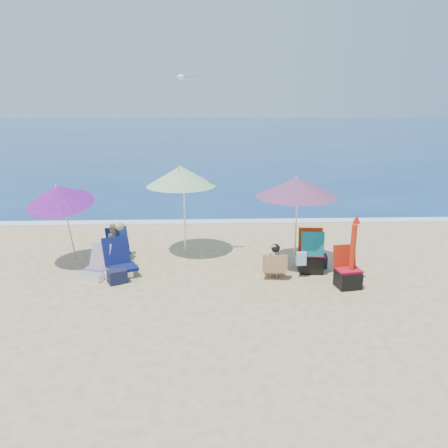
{
  "coord_description": "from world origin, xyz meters",
  "views": [
    {
      "loc": [
        -0.64,
        -8.59,
        3.81
      ],
      "look_at": [
        -0.3,
        1.0,
        1.1
      ],
      "focal_mm": 35.83,
      "sensor_mm": 36.0,
      "label": 1
    }
  ],
  "objects_px": {
    "umbrella_turquoise": "(297,187)",
    "chair_rainbow": "(97,269)",
    "camp_chair_right": "(311,257)",
    "chair_navy": "(118,266)",
    "person_left": "(116,241)",
    "camp_chair_left": "(347,275)",
    "seagull": "(181,77)",
    "umbrella_blue": "(59,195)",
    "person_center": "(274,262)",
    "furled_umbrella": "(353,249)",
    "umbrella_striped": "(181,176)"
  },
  "relations": [
    {
      "from": "person_left",
      "to": "seagull",
      "type": "xyz_separation_m",
      "value": [
        1.72,
        -0.28,
        3.81
      ]
    },
    {
      "from": "camp_chair_right",
      "to": "person_center",
      "type": "bearing_deg",
      "value": -158.87
    },
    {
      "from": "umbrella_turquoise",
      "to": "person_left",
      "type": "relative_size",
      "value": 2.43
    },
    {
      "from": "umbrella_turquoise",
      "to": "umbrella_blue",
      "type": "distance_m",
      "value": 5.38
    },
    {
      "from": "chair_rainbow",
      "to": "seagull",
      "type": "distance_m",
      "value": 4.6
    },
    {
      "from": "chair_navy",
      "to": "person_center",
      "type": "bearing_deg",
      "value": -4.89
    },
    {
      "from": "person_center",
      "to": "seagull",
      "type": "distance_m",
      "value": 4.51
    },
    {
      "from": "furled_umbrella",
      "to": "chair_navy",
      "type": "distance_m",
      "value": 5.09
    },
    {
      "from": "chair_navy",
      "to": "chair_rainbow",
      "type": "distance_m",
      "value": 0.46
    },
    {
      "from": "umbrella_blue",
      "to": "person_left",
      "type": "relative_size",
      "value": 2.15
    },
    {
      "from": "umbrella_striped",
      "to": "camp_chair_right",
      "type": "height_order",
      "value": "umbrella_striped"
    },
    {
      "from": "camp_chair_right",
      "to": "seagull",
      "type": "bearing_deg",
      "value": 163.74
    },
    {
      "from": "umbrella_blue",
      "to": "chair_navy",
      "type": "bearing_deg",
      "value": -26.41
    },
    {
      "from": "umbrella_blue",
      "to": "seagull",
      "type": "relative_size",
      "value": 2.77
    },
    {
      "from": "camp_chair_left",
      "to": "person_center",
      "type": "relative_size",
      "value": 1.09
    },
    {
      "from": "furled_umbrella",
      "to": "camp_chair_right",
      "type": "xyz_separation_m",
      "value": [
        -0.68,
        0.81,
        -0.45
      ]
    },
    {
      "from": "umbrella_turquoise",
      "to": "chair_navy",
      "type": "relative_size",
      "value": 2.64
    },
    {
      "from": "umbrella_turquoise",
      "to": "umbrella_blue",
      "type": "xyz_separation_m",
      "value": [
        -5.37,
        0.24,
        -0.19
      ]
    },
    {
      "from": "umbrella_turquoise",
      "to": "chair_rainbow",
      "type": "bearing_deg",
      "value": -173.7
    },
    {
      "from": "umbrella_blue",
      "to": "seagull",
      "type": "bearing_deg",
      "value": 4.15
    },
    {
      "from": "chair_navy",
      "to": "person_center",
      "type": "xyz_separation_m",
      "value": [
        3.45,
        -0.29,
        0.16
      ]
    },
    {
      "from": "camp_chair_left",
      "to": "person_left",
      "type": "bearing_deg",
      "value": 159.23
    },
    {
      "from": "umbrella_blue",
      "to": "person_center",
      "type": "bearing_deg",
      "value": -11.4
    },
    {
      "from": "umbrella_turquoise",
      "to": "chair_rainbow",
      "type": "height_order",
      "value": "umbrella_turquoise"
    },
    {
      "from": "furled_umbrella",
      "to": "seagull",
      "type": "height_order",
      "value": "seagull"
    },
    {
      "from": "chair_navy",
      "to": "person_left",
      "type": "bearing_deg",
      "value": 102.87
    },
    {
      "from": "camp_chair_left",
      "to": "seagull",
      "type": "bearing_deg",
      "value": 153.98
    },
    {
      "from": "umbrella_blue",
      "to": "chair_navy",
      "type": "relative_size",
      "value": 2.33
    },
    {
      "from": "umbrella_striped",
      "to": "chair_rainbow",
      "type": "distance_m",
      "value": 2.94
    },
    {
      "from": "chair_rainbow",
      "to": "camp_chair_left",
      "type": "height_order",
      "value": "camp_chair_left"
    },
    {
      "from": "umbrella_striped",
      "to": "person_left",
      "type": "distance_m",
      "value": 2.26
    },
    {
      "from": "umbrella_striped",
      "to": "person_left",
      "type": "relative_size",
      "value": 2.36
    },
    {
      "from": "chair_rainbow",
      "to": "seagull",
      "type": "relative_size",
      "value": 1.11
    },
    {
      "from": "seagull",
      "to": "person_center",
      "type": "bearing_deg",
      "value": -30.47
    },
    {
      "from": "seagull",
      "to": "furled_umbrella",
      "type": "bearing_deg",
      "value": -24.92
    },
    {
      "from": "chair_navy",
      "to": "seagull",
      "type": "xyz_separation_m",
      "value": [
        1.46,
        0.88,
        4.04
      ]
    },
    {
      "from": "person_center",
      "to": "chair_navy",
      "type": "bearing_deg",
      "value": 175.11
    },
    {
      "from": "umbrella_turquoise",
      "to": "camp_chair_right",
      "type": "xyz_separation_m",
      "value": [
        0.3,
        -0.39,
        -1.52
      ]
    },
    {
      "from": "umbrella_blue",
      "to": "chair_rainbow",
      "type": "height_order",
      "value": "umbrella_blue"
    },
    {
      "from": "seagull",
      "to": "umbrella_blue",
      "type": "bearing_deg",
      "value": -175.85
    },
    {
      "from": "furled_umbrella",
      "to": "person_left",
      "type": "xyz_separation_m",
      "value": [
        -5.26,
        1.92,
        -0.38
      ]
    },
    {
      "from": "person_left",
      "to": "umbrella_blue",
      "type": "bearing_deg",
      "value": -156.24
    },
    {
      "from": "camp_chair_left",
      "to": "person_center",
      "type": "xyz_separation_m",
      "value": [
        -1.46,
        0.51,
        0.12
      ]
    },
    {
      "from": "person_center",
      "to": "umbrella_turquoise",
      "type": "bearing_deg",
      "value": 51.91
    },
    {
      "from": "umbrella_blue",
      "to": "furled_umbrella",
      "type": "distance_m",
      "value": 6.57
    },
    {
      "from": "furled_umbrella",
      "to": "seagull",
      "type": "relative_size",
      "value": 1.99
    },
    {
      "from": "person_left",
      "to": "furled_umbrella",
      "type": "bearing_deg",
      "value": -20.07
    },
    {
      "from": "person_center",
      "to": "umbrella_blue",
      "type": "bearing_deg",
      "value": 168.6
    },
    {
      "from": "umbrella_blue",
      "to": "camp_chair_left",
      "type": "xyz_separation_m",
      "value": [
        6.26,
        -1.48,
        -1.44
      ]
    },
    {
      "from": "umbrella_turquoise",
      "to": "umbrella_striped",
      "type": "relative_size",
      "value": 1.03
    }
  ]
}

